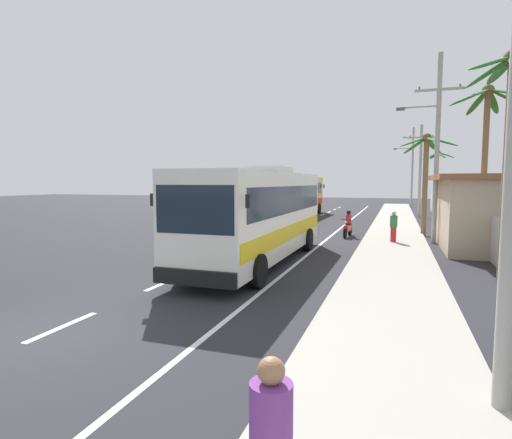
# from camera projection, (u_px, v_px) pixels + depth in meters

# --- Properties ---
(ground_plane) EXTENTS (160.00, 160.00, 0.00)m
(ground_plane) POSITION_uv_depth(u_px,v_px,m) (39.00, 337.00, 8.40)
(ground_plane) COLOR #28282D
(sidewalk_kerb) EXTENTS (3.20, 90.00, 0.14)m
(sidewalk_kerb) POSITION_uv_depth(u_px,v_px,m) (393.00, 264.00, 15.59)
(sidewalk_kerb) COLOR #A8A399
(sidewalk_kerb) RESTS_ON ground
(lane_markings) EXTENTS (3.39, 71.00, 0.01)m
(lane_markings) POSITION_uv_depth(u_px,v_px,m) (298.00, 244.00, 21.17)
(lane_markings) COLOR white
(lane_markings) RESTS_ON ground
(boundary_wall) EXTENTS (0.24, 60.00, 1.83)m
(boundary_wall) POSITION_uv_depth(u_px,v_px,m) (485.00, 234.00, 18.04)
(boundary_wall) COLOR #B2B2AD
(boundary_wall) RESTS_ON ground
(coach_bus_foreground) EXTENTS (3.02, 11.12, 3.83)m
(coach_bus_foreground) POSITION_uv_depth(u_px,v_px,m) (260.00, 212.00, 16.18)
(coach_bus_foreground) COLOR silver
(coach_bus_foreground) RESTS_ON ground
(coach_bus_far_lane) EXTENTS (2.96, 12.38, 3.95)m
(coach_bus_far_lane) POSITION_uv_depth(u_px,v_px,m) (297.00, 194.00, 37.87)
(coach_bus_far_lane) COLOR gold
(coach_bus_far_lane) RESTS_ON ground
(motorcycle_beside_bus) EXTENTS (0.56, 1.96, 1.54)m
(motorcycle_beside_bus) POSITION_uv_depth(u_px,v_px,m) (348.00, 226.00, 23.84)
(motorcycle_beside_bus) COLOR black
(motorcycle_beside_bus) RESTS_ON ground
(pedestrian_near_kerb) EXTENTS (0.36, 0.36, 1.58)m
(pedestrian_near_kerb) POSITION_uv_depth(u_px,v_px,m) (394.00, 226.00, 20.79)
(pedestrian_near_kerb) COLOR red
(pedestrian_near_kerb) RESTS_ON sidewalk_kerb
(utility_pole_nearest) EXTENTS (3.44, 0.24, 8.74)m
(utility_pole_nearest) POSITION_uv_depth(u_px,v_px,m) (511.00, 63.00, 5.15)
(utility_pole_nearest) COLOR #9E9E99
(utility_pole_nearest) RESTS_ON ground
(utility_pole_mid) EXTENTS (3.22, 0.24, 9.66)m
(utility_pole_mid) POSITION_uv_depth(u_px,v_px,m) (436.00, 144.00, 20.86)
(utility_pole_mid) COLOR #9E9E99
(utility_pole_mid) RESTS_ON ground
(utility_pole_far) EXTENTS (2.34, 0.24, 8.32)m
(utility_pole_far) POSITION_uv_depth(u_px,v_px,m) (420.00, 169.00, 36.80)
(utility_pole_far) COLOR #9E9E99
(utility_pole_far) RESTS_ON ground
(utility_pole_distant) EXTENTS (3.67, 0.24, 10.22)m
(utility_pole_distant) POSITION_uv_depth(u_px,v_px,m) (412.00, 165.00, 52.68)
(utility_pole_distant) COLOR #9E9E99
(utility_pole_distant) RESTS_ON ground
(palm_nearest) EXTENTS (3.10, 3.07, 6.41)m
(palm_nearest) POSITION_uv_depth(u_px,v_px,m) (437.00, 166.00, 40.75)
(palm_nearest) COLOR brown
(palm_nearest) RESTS_ON ground
(palm_second) EXTENTS (2.83, 2.82, 7.28)m
(palm_second) POSITION_uv_depth(u_px,v_px,m) (510.00, 109.00, 12.74)
(palm_second) COLOR brown
(palm_second) RESTS_ON ground
(palm_third) EXTENTS (3.30, 3.35, 6.02)m
(palm_third) POSITION_uv_depth(u_px,v_px,m) (426.00, 164.00, 23.90)
(palm_third) COLOR brown
(palm_third) RESTS_ON ground
(palm_farthest) EXTENTS (3.36, 3.13, 7.74)m
(palm_farthest) POSITION_uv_depth(u_px,v_px,m) (486.00, 131.00, 19.25)
(palm_farthest) COLOR brown
(palm_farthest) RESTS_ON ground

